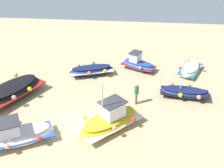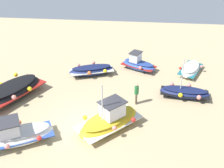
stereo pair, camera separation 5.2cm
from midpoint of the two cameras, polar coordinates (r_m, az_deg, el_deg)
The scene contains 9 objects.
ground_plane at distance 19.46m, azimuth -6.12°, elevation -8.14°, with size 47.11×47.11×0.00m, color tan.
fishing_boat_0 at distance 23.06m, azimuth -19.82°, elevation -1.45°, with size 4.43×5.79×1.26m.
fishing_boat_1 at distance 18.66m, azimuth -0.52°, elevation -7.33°, with size 4.60×4.61×3.63m.
fishing_boat_2 at distance 22.75m, azimuth 14.51°, elevation -1.65°, with size 4.02×2.29×3.32m.
fishing_boat_3 at distance 18.45m, azimuth -18.32°, elevation -9.74°, with size 4.24×3.32×1.77m.
fishing_boat_4 at distance 25.32m, azimuth -4.26°, elevation 2.82°, with size 4.29×2.78×0.97m.
fishing_boat_5 at distance 26.62m, azimuth 15.66°, elevation 2.98°, with size 2.75×3.78×0.80m.
fishing_boat_6 at distance 26.27m, azimuth 5.29°, elevation 4.07°, with size 3.53×2.67×1.71m.
person_walking at distance 20.95m, azimuth 4.95°, elevation -1.69°, with size 0.32×0.32×1.74m.
Camera 1 is at (-3.59, 14.96, 11.91)m, focal length 44.86 mm.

